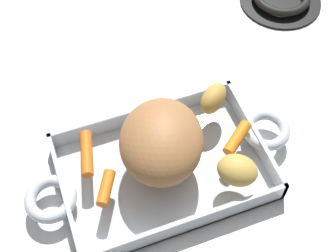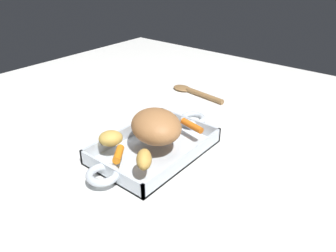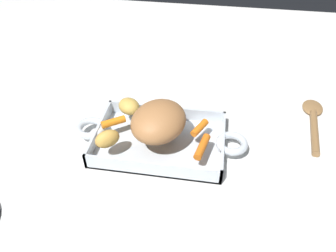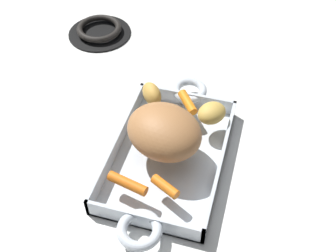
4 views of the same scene
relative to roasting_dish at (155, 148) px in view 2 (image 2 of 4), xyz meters
The scene contains 9 objects.
ground_plane 0.01m from the roasting_dish, ahead, with size 1.80×1.80×0.00m, color white.
roasting_dish is the anchor object (origin of this frame).
pork_roast 0.07m from the roasting_dish, 119.69° to the left, with size 0.14×0.12×0.08m, color #A97041.
baby_carrot_northeast 0.10m from the roasting_dish, 167.51° to the right, with size 0.02×0.02×0.05m, color orange.
baby_carrot_northwest 0.12m from the roasting_dish, 157.76° to the left, with size 0.02×0.02×0.07m, color orange.
baby_carrot_southeast 0.12m from the roasting_dish, ahead, with size 0.02×0.02×0.06m, color orange.
potato_golden_large 0.13m from the roasting_dish, 31.09° to the left, with size 0.06×0.03×0.04m, color gold.
potato_whole 0.12m from the roasting_dish, 35.48° to the right, with size 0.06×0.05×0.04m, color gold.
serving_spoon 0.40m from the roasting_dish, 159.13° to the right, with size 0.06×0.23×0.02m.
Camera 2 is at (0.50, 0.45, 0.44)m, focal length 33.85 mm.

